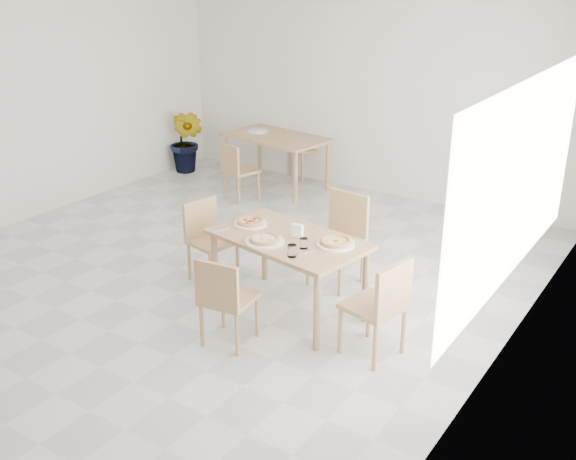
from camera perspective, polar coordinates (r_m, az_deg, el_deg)
The scene contains 22 objects.
room at distance 5.45m, azimuth 19.12°, elevation 3.92°, with size 7.28×7.00×7.00m.
main_table at distance 6.09m, azimuth 0.00°, elevation -1.38°, with size 1.53×1.02×0.75m.
chair_south at distance 5.65m, azimuth -5.44°, elevation -5.59°, with size 0.45×0.45×0.82m.
chair_north at distance 6.75m, azimuth 4.54°, elevation -0.18°, with size 0.50×0.50×0.93m.
chair_west at distance 6.88m, azimuth -6.84°, elevation -0.36°, with size 0.48×0.48×0.83m.
chair_east at distance 5.50m, azimuth 7.91°, elevation -6.11°, with size 0.51×0.51×0.87m.
plate_margherita at distance 5.91m, azimuth 4.05°, elevation -1.18°, with size 0.34×0.34×0.02m, color white.
plate_mushroom at distance 5.95m, azimuth -1.99°, elevation -0.97°, with size 0.35×0.35×0.02m, color white.
plate_pepperoni at distance 6.35m, azimuth -3.21°, elevation 0.54°, with size 0.32×0.32×0.02m, color white.
pizza_margherita at distance 5.90m, azimuth 4.06°, elevation -0.98°, with size 0.37×0.37×0.03m.
pizza_mushroom at distance 5.94m, azimuth -2.00°, elevation -0.76°, with size 0.30×0.30×0.03m.
pizza_pepperoni at distance 6.34m, azimuth -3.21°, elevation 0.74°, with size 0.27×0.27×0.03m.
tumbler_a at distance 5.81m, azimuth 1.34°, elevation -1.14°, with size 0.07×0.07×0.09m, color white.
tumbler_b at distance 5.65m, azimuth 0.34°, elevation -1.77°, with size 0.08×0.08×0.11m, color white.
napkin_holder at distance 6.03m, azimuth 0.80°, elevation -0.11°, with size 0.12×0.07×0.13m.
fork_a at distance 5.75m, azimuth 1.58°, elevation -1.86°, with size 0.01×0.17×0.01m, color silver.
fork_b at distance 6.26m, azimuth -5.71°, elevation 0.07°, with size 0.01×0.17×0.01m, color silver.
second_table at distance 9.64m, azimuth -1.00°, elevation 7.48°, with size 1.56×1.03×0.75m.
chair_back_s at distance 9.14m, azimuth -4.39°, elevation 5.28°, with size 0.49×0.49×0.80m.
chair_back_n at distance 10.18m, azimuth 2.01°, elevation 7.32°, with size 0.58×0.58×0.87m.
plate_empty at distance 9.87m, azimuth -2.60°, elevation 8.36°, with size 0.30×0.30×0.02m, color white.
potted_plant at distance 10.49m, azimuth -8.56°, elevation 7.44°, with size 0.54×0.43×0.98m, color #1A591C.
Camera 1 is at (4.23, -4.76, 3.07)m, focal length 42.00 mm.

